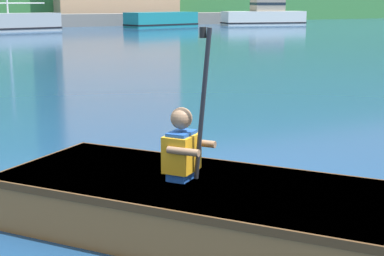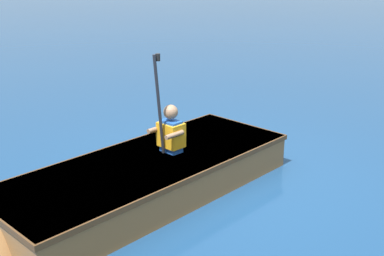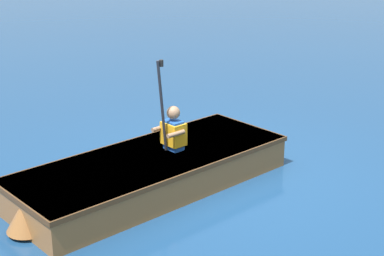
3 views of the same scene
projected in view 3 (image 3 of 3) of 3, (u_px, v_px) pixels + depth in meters
name	position (u px, v px, depth m)	size (l,w,h in m)	color
ground_plane	(217.00, 177.00, 7.72)	(300.00, 300.00, 0.00)	navy
rowboat_foreground	(149.00, 171.00, 7.30)	(3.19, 3.71, 0.43)	#935B2D
person_paddler	(173.00, 130.00, 7.40)	(0.45, 0.45, 1.19)	#1E4CA5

